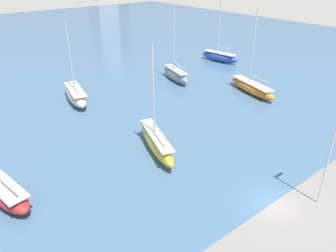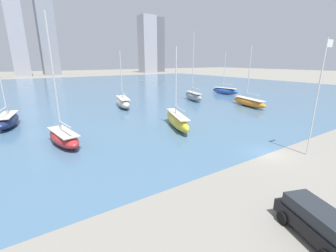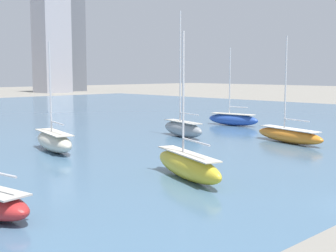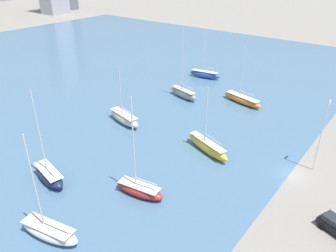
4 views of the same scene
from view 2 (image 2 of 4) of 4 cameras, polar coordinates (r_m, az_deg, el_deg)
ground_plane at (r=26.96m, az=24.05°, el=-6.41°), size 500.00×500.00×0.00m
harbor_water at (r=86.30m, az=-18.71°, el=8.90°), size 180.00×140.00×0.00m
flag_pole at (r=27.20m, az=33.75°, el=6.51°), size 1.24×0.14×11.84m
sailboat_orange at (r=53.15m, az=19.78°, el=5.77°), size 4.61×10.81×12.83m
sailboat_cream at (r=49.97m, az=-11.31°, el=5.99°), size 4.35×9.60×11.77m
sailboat_blue at (r=70.98m, az=14.25°, el=8.69°), size 3.26×9.12×12.39m
sailboat_yellow at (r=33.80m, az=2.30°, el=1.47°), size 5.00×10.18×11.71m
sailboat_gray at (r=57.80m, az=6.42°, el=7.60°), size 3.87×8.88×16.43m
sailboat_red at (r=29.62m, az=-25.00°, el=-2.55°), size 3.49×7.81×14.83m
sailboat_navy at (r=41.92m, az=-35.63°, el=1.22°), size 3.99×8.26×14.51m
parked_suv_black at (r=15.98m, az=33.88°, el=-19.73°), size 3.44×5.20×1.93m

